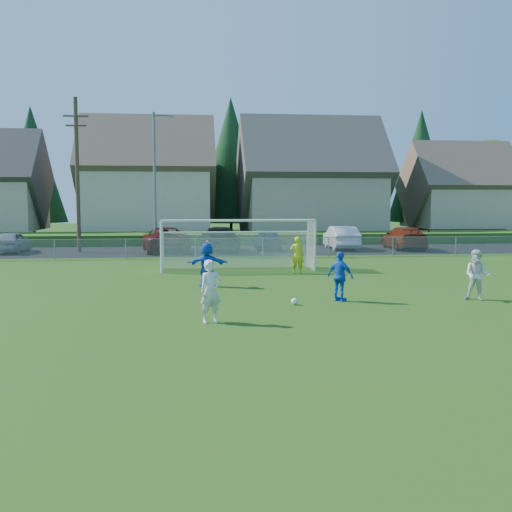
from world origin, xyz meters
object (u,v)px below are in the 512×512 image
object	(u,v)px
car_c	(165,240)
car_f	(341,238)
player_blue_b	(207,264)
car_e	(268,240)
goalkeeper	(297,255)
player_white_a	(211,291)
car_g	(404,238)
player_blue_a	(340,276)
car_d	(219,239)
soccer_goal	(237,236)
player_white_b	(477,275)
soccer_ball	(294,301)
car_a	(12,242)

from	to	relation	value
car_c	car_f	xyz separation A→B (m)	(12.15, 0.84, -0.01)
player_blue_b	car_e	world-z (taller)	player_blue_b
goalkeeper	car_c	bearing A→B (deg)	-54.43
player_white_a	car_g	xyz separation A→B (m)	(14.42, 23.90, -0.09)
player_blue_a	car_e	world-z (taller)	player_blue_a
car_d	soccer_goal	distance (m)	10.92
goalkeeper	car_d	xyz separation A→B (m)	(-2.95, 12.87, -0.04)
player_white_b	car_c	xyz separation A→B (m)	(-11.21, 20.84, -0.04)
car_c	car_g	xyz separation A→B (m)	(16.54, 0.40, -0.04)
goalkeeper	soccer_goal	world-z (taller)	soccer_goal
player_white_a	player_blue_b	xyz separation A→B (m)	(0.13, 7.07, -0.00)
player_white_b	car_d	world-z (taller)	player_white_b
player_blue_a	car_f	world-z (taller)	player_blue_a
player_white_a	car_g	bearing A→B (deg)	36.91
car_e	car_d	bearing A→B (deg)	13.14
car_d	car_e	world-z (taller)	car_d
player_white_b	player_blue_a	bearing A→B (deg)	-151.10
car_g	player_blue_b	bearing A→B (deg)	53.75
player_blue_a	car_f	xyz separation A→B (m)	(5.57, 21.29, -0.03)
soccer_ball	player_blue_a	xyz separation A→B (m)	(1.66, 0.56, 0.73)
car_a	car_g	bearing A→B (deg)	-179.08
player_blue_a	goalkeeper	bearing A→B (deg)	-41.79
soccer_ball	player_white_a	bearing A→B (deg)	-138.26
player_white_b	car_g	world-z (taller)	player_white_b
soccer_goal	goalkeeper	bearing A→B (deg)	-37.10
car_f	soccer_goal	xyz separation A→B (m)	(-8.23, -11.58, 0.82)
soccer_ball	car_e	world-z (taller)	car_e
car_e	player_white_a	bearing A→B (deg)	80.78
player_white_a	car_g	distance (m)	27.91
player_white_b	car_g	bearing A→B (deg)	109.73
player_white_a	car_a	size ratio (longest dim) A/B	0.42
car_f	soccer_goal	size ratio (longest dim) A/B	0.66
goalkeeper	player_white_a	bearing A→B (deg)	76.10
player_blue_a	car_g	xyz separation A→B (m)	(9.96, 20.84, -0.05)
car_g	car_e	bearing A→B (deg)	1.59
goalkeeper	car_e	distance (m)	13.54
player_white_a	car_f	size ratio (longest dim) A/B	0.36
player_white_a	player_blue_b	distance (m)	7.07
car_d	car_g	bearing A→B (deg)	177.99
goalkeeper	car_d	size ratio (longest dim) A/B	0.31
car_f	car_d	bearing A→B (deg)	6.88
player_white_a	soccer_goal	bearing A→B (deg)	59.99
goalkeeper	player_blue_a	bearing A→B (deg)	98.70
soccer_ball	player_blue_a	world-z (taller)	player_blue_a
soccer_goal	car_c	bearing A→B (deg)	110.05
player_white_b	car_e	size ratio (longest dim) A/B	0.41
player_white_a	soccer_goal	distance (m)	12.92
car_a	soccer_goal	xyz separation A→B (m)	(13.82, -11.19, 0.92)
soccer_goal	car_a	bearing A→B (deg)	141.00
car_a	player_blue_b	bearing A→B (deg)	126.76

